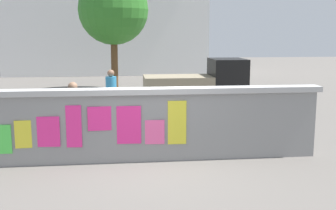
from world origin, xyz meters
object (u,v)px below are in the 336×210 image
Objects in this scene: bicycle_near at (251,118)px; bicycle_far at (135,119)px; tree_roadside at (113,10)px; motorcycle at (66,111)px; auto_rickshaw_truck at (200,86)px; person_bystander at (74,108)px; person_walking at (111,90)px.

bicycle_near and bicycle_far have the same top height.
bicycle_far is at bearing -85.82° from tree_roadside.
tree_roadside is (1.37, 7.96, 3.37)m from motorcycle.
auto_rickshaw_truck reaches higher than person_bystander.
person_walking reaches higher than motorcycle.
bicycle_far is at bearing -25.48° from motorcycle.
bicycle_near is at bearing -75.37° from auto_rickshaw_truck.
person_walking is at bearing 155.10° from bicycle_near.
bicycle_far is (-2.44, -3.08, -0.54)m from auto_rickshaw_truck.
person_bystander is 10.89m from tree_roadside.
person_walking reaches higher than bicycle_near.
person_walking is 3.34m from person_bystander.
motorcycle is 1.15× the size of bicycle_near.
tree_roadside reaches higher than motorcycle.
bicycle_far is 0.30× the size of tree_roadside.
auto_rickshaw_truck is 4.96m from motorcycle.
auto_rickshaw_truck is 2.18× the size of bicycle_near.
bicycle_near is at bearing -24.90° from person_walking.
motorcycle is at bearing 168.11° from bicycle_near.
auto_rickshaw_truck is 0.65× the size of tree_roadside.
auto_rickshaw_truck is at bearing 25.37° from motorcycle.
person_walking is (1.33, 0.73, 0.52)m from motorcycle.
bicycle_near is (5.31, -1.12, -0.10)m from motorcycle.
bicycle_near reaches higher than motorcycle.
person_bystander is (-4.80, -1.40, 0.62)m from bicycle_near.
bicycle_near is 1.02× the size of person_bystander.
tree_roadside is at bearing 80.24° from motorcycle.
auto_rickshaw_truck is at bearing 49.51° from person_bystander.
person_bystander is (-1.51, -1.55, 0.62)m from bicycle_far.
auto_rickshaw_truck reaches higher than person_walking.
person_bystander is 0.29× the size of tree_roadside.
auto_rickshaw_truck is 7.24m from tree_roadside.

